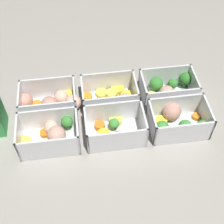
{
  "coord_description": "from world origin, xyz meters",
  "views": [
    {
      "loc": [
        -0.07,
        -0.54,
        0.68
      ],
      "look_at": [
        0.0,
        0.0,
        0.03
      ],
      "focal_mm": 50.0,
      "sensor_mm": 36.0,
      "label": 1
    }
  ],
  "objects_px": {
    "container_near_left": "(52,134)",
    "container_far_left": "(51,102)",
    "container_far_center": "(114,98)",
    "container_far_right": "(169,89)",
    "container_near_right": "(177,120)",
    "container_near_center": "(115,130)"
  },
  "relations": [
    {
      "from": "container_near_left",
      "to": "container_far_left",
      "type": "bearing_deg",
      "value": 90.91
    },
    {
      "from": "container_far_left",
      "to": "container_far_center",
      "type": "relative_size",
      "value": 1.21
    },
    {
      "from": "container_near_left",
      "to": "container_far_center",
      "type": "height_order",
      "value": "same"
    },
    {
      "from": "container_far_center",
      "to": "container_far_right",
      "type": "distance_m",
      "value": 0.16
    },
    {
      "from": "container_near_right",
      "to": "container_far_left",
      "type": "distance_m",
      "value": 0.35
    },
    {
      "from": "container_far_center",
      "to": "container_far_right",
      "type": "relative_size",
      "value": 0.99
    },
    {
      "from": "container_near_center",
      "to": "container_far_center",
      "type": "height_order",
      "value": "same"
    },
    {
      "from": "container_near_right",
      "to": "container_far_left",
      "type": "bearing_deg",
      "value": 161.36
    },
    {
      "from": "container_far_center",
      "to": "container_near_left",
      "type": "bearing_deg",
      "value": -149.14
    },
    {
      "from": "container_near_left",
      "to": "container_far_left",
      "type": "distance_m",
      "value": 0.11
    },
    {
      "from": "container_far_left",
      "to": "container_far_center",
      "type": "bearing_deg",
      "value": -2.41
    },
    {
      "from": "container_near_center",
      "to": "container_far_right",
      "type": "xyz_separation_m",
      "value": [
        0.18,
        0.12,
        0.0
      ]
    },
    {
      "from": "container_near_center",
      "to": "container_near_right",
      "type": "distance_m",
      "value": 0.17
    },
    {
      "from": "container_far_center",
      "to": "container_far_left",
      "type": "bearing_deg",
      "value": 177.59
    },
    {
      "from": "container_far_left",
      "to": "container_far_right",
      "type": "height_order",
      "value": "same"
    },
    {
      "from": "container_far_right",
      "to": "container_far_left",
      "type": "bearing_deg",
      "value": -179.85
    },
    {
      "from": "container_near_left",
      "to": "container_near_center",
      "type": "relative_size",
      "value": 1.07
    },
    {
      "from": "container_near_right",
      "to": "container_far_right",
      "type": "height_order",
      "value": "same"
    },
    {
      "from": "container_near_left",
      "to": "container_far_center",
      "type": "xyz_separation_m",
      "value": [
        0.18,
        0.1,
        -0.0
      ]
    },
    {
      "from": "container_far_center",
      "to": "container_far_right",
      "type": "bearing_deg",
      "value": 2.91
    },
    {
      "from": "container_near_left",
      "to": "container_near_right",
      "type": "distance_m",
      "value": 0.33
    },
    {
      "from": "container_near_right",
      "to": "container_far_right",
      "type": "distance_m",
      "value": 0.11
    }
  ]
}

